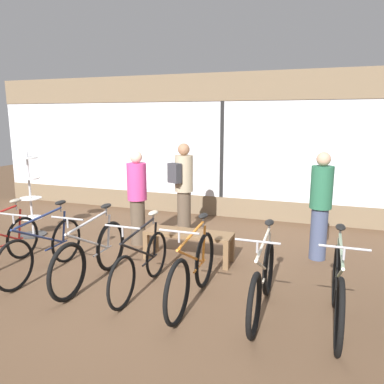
% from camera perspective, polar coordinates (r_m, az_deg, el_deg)
% --- Properties ---
extents(ground_plane, '(24.00, 24.00, 0.00)m').
position_cam_1_polar(ground_plane, '(5.27, -6.84, -13.98)').
color(ground_plane, brown).
extents(shop_back_wall, '(12.00, 0.08, 3.20)m').
position_cam_1_polar(shop_back_wall, '(8.46, 4.62, 7.16)').
color(shop_back_wall, '#7A664C').
rests_on(shop_back_wall, ground_plane).
extents(bicycle_left, '(0.46, 1.76, 1.03)m').
position_cam_1_polar(bicycle_left, '(5.85, -21.69, -7.97)').
color(bicycle_left, black).
rests_on(bicycle_left, ground_plane).
extents(bicycle_center_left, '(0.46, 1.74, 1.05)m').
position_cam_1_polar(bicycle_center_left, '(5.34, -15.05, -9.30)').
color(bicycle_center_left, black).
rests_on(bicycle_center_left, ground_plane).
extents(bicycle_center, '(0.46, 1.63, 1.01)m').
position_cam_1_polar(bicycle_center, '(5.01, -7.72, -10.68)').
color(bicycle_center, black).
rests_on(bicycle_center, ground_plane).
extents(bicycle_center_right, '(0.46, 1.74, 1.05)m').
position_cam_1_polar(bicycle_center_right, '(4.66, 0.12, -12.00)').
color(bicycle_center_right, black).
rests_on(bicycle_center_right, ground_plane).
extents(bicycle_right, '(0.46, 1.72, 1.03)m').
position_cam_1_polar(bicycle_right, '(4.53, 10.66, -13.26)').
color(bicycle_right, black).
rests_on(bicycle_right, ground_plane).
extents(bicycle_far_right, '(0.46, 1.74, 1.06)m').
position_cam_1_polar(bicycle_far_right, '(4.47, 21.33, -13.82)').
color(bicycle_far_right, black).
rests_on(bicycle_far_right, ground_plane).
extents(accessory_rack, '(0.48, 0.48, 1.61)m').
position_cam_1_polar(accessory_rack, '(7.76, -23.34, -1.39)').
color(accessory_rack, '#333333').
rests_on(accessory_rack, ground_plane).
extents(display_bench, '(1.40, 0.44, 0.47)m').
position_cam_1_polar(display_bench, '(5.97, -0.52, -6.88)').
color(display_bench, brown).
rests_on(display_bench, ground_plane).
extents(customer_near_rack, '(0.34, 0.34, 1.72)m').
position_cam_1_polar(customer_near_rack, '(6.22, 19.00, -1.73)').
color(customer_near_rack, '#424C6B').
rests_on(customer_near_rack, ground_plane).
extents(customer_by_window, '(0.45, 0.45, 1.68)m').
position_cam_1_polar(customer_by_window, '(6.66, -8.35, -0.64)').
color(customer_by_window, brown).
rests_on(customer_by_window, ground_plane).
extents(customer_mid_floor, '(0.47, 0.56, 1.77)m').
position_cam_1_polar(customer_mid_floor, '(7.07, -1.34, 0.83)').
color(customer_mid_floor, brown).
rests_on(customer_mid_floor, ground_plane).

